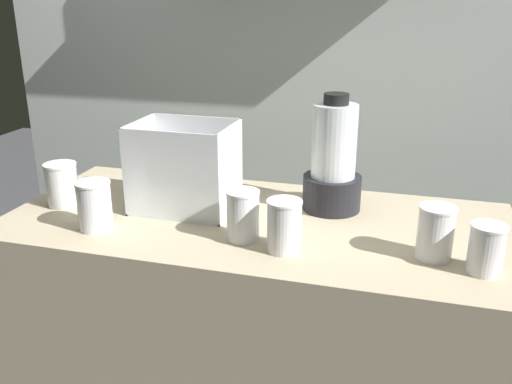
# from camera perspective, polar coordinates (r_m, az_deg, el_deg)

# --- Properties ---
(counter) EXTENTS (1.40, 0.64, 0.90)m
(counter) POSITION_cam_1_polar(r_m,az_deg,el_deg) (1.77, -0.00, -16.41)
(counter) COLOR tan
(counter) RESTS_ON ground_plane
(back_wall_unit) EXTENTS (2.60, 0.24, 2.50)m
(back_wall_unit) POSITION_cam_1_polar(r_m,az_deg,el_deg) (2.18, 5.66, 13.76)
(back_wall_unit) COLOR silver
(back_wall_unit) RESTS_ON ground_plane
(carrot_display_bin) EXTENTS (0.28, 0.21, 0.25)m
(carrot_display_bin) POSITION_cam_1_polar(r_m,az_deg,el_deg) (1.61, -7.36, 1.06)
(carrot_display_bin) COLOR white
(carrot_display_bin) RESTS_ON counter
(blender_pitcher) EXTENTS (0.17, 0.17, 0.34)m
(blender_pitcher) POSITION_cam_1_polar(r_m,az_deg,el_deg) (1.59, 7.98, 2.89)
(blender_pitcher) COLOR black
(blender_pitcher) RESTS_ON counter
(juice_cup_mango_far_left) EXTENTS (0.09, 0.09, 0.13)m
(juice_cup_mango_far_left) POSITION_cam_1_polar(r_m,az_deg,el_deg) (1.72, -19.40, 0.45)
(juice_cup_mango_far_left) COLOR white
(juice_cup_mango_far_left) RESTS_ON counter
(juice_cup_beet_left) EXTENTS (0.09, 0.09, 0.13)m
(juice_cup_beet_left) POSITION_cam_1_polar(r_m,az_deg,el_deg) (1.52, -16.33, -1.64)
(juice_cup_beet_left) COLOR white
(juice_cup_beet_left) RESTS_ON counter
(juice_cup_beet_middle) EXTENTS (0.09, 0.09, 0.13)m
(juice_cup_beet_middle) POSITION_cam_1_polar(r_m,az_deg,el_deg) (1.39, -1.35, -2.63)
(juice_cup_beet_middle) COLOR white
(juice_cup_beet_middle) RESTS_ON counter
(juice_cup_beet_right) EXTENTS (0.09, 0.09, 0.13)m
(juice_cup_beet_right) POSITION_cam_1_polar(r_m,az_deg,el_deg) (1.34, 2.93, -3.85)
(juice_cup_beet_right) COLOR white
(juice_cup_beet_right) RESTS_ON counter
(juice_cup_pomegranate_far_right) EXTENTS (0.09, 0.09, 0.13)m
(juice_cup_pomegranate_far_right) POSITION_cam_1_polar(r_m,az_deg,el_deg) (1.36, 18.05, -4.25)
(juice_cup_pomegranate_far_right) COLOR white
(juice_cup_pomegranate_far_right) RESTS_ON counter
(juice_cup_orange_rightmost) EXTENTS (0.08, 0.08, 0.12)m
(juice_cup_orange_rightmost) POSITION_cam_1_polar(r_m,az_deg,el_deg) (1.34, 22.68, -5.64)
(juice_cup_orange_rightmost) COLOR white
(juice_cup_orange_rightmost) RESTS_ON counter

